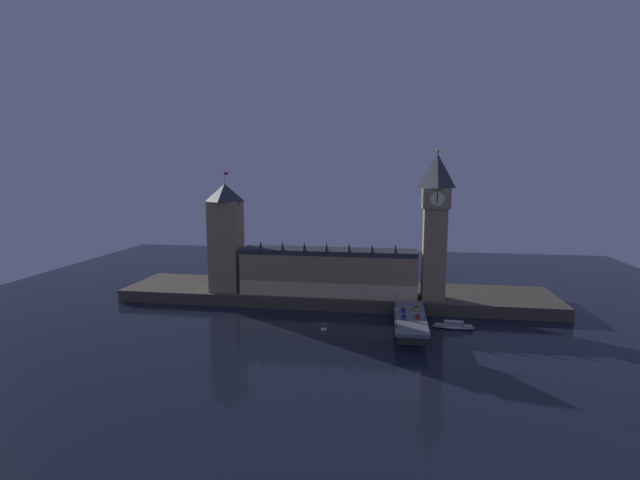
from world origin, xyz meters
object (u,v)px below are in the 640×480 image
(pedestrian_near_rail, at_px, (397,325))
(street_lamp_near, at_px, (396,315))
(car_northbound_lead, at_px, (403,310))
(street_lamp_far, at_px, (396,296))
(pedestrian_mid_walk, at_px, (425,317))
(car_northbound_trail, at_px, (404,317))
(clock_tower, at_px, (435,222))
(car_southbound_trail, at_px, (416,308))
(boat_downstream, at_px, (454,326))
(car_southbound_lead, at_px, (418,316))
(victoria_tower, at_px, (226,237))
(pedestrian_far_rail, at_px, (396,307))

(pedestrian_near_rail, bearing_deg, street_lamp_near, 108.41)
(car_northbound_lead, distance_m, street_lamp_far, 10.50)
(pedestrian_mid_walk, distance_m, street_lamp_far, 22.04)
(car_northbound_trail, xyz_separation_m, pedestrian_mid_walk, (8.51, 0.53, 0.33))
(street_lamp_far, bearing_deg, pedestrian_near_rail, -89.25)
(car_northbound_lead, distance_m, pedestrian_mid_walk, 12.40)
(car_northbound_lead, relative_size, pedestrian_mid_walk, 2.09)
(clock_tower, height_order, car_southbound_trail, clock_tower)
(clock_tower, xyz_separation_m, boat_downstream, (6.99, -25.04, -42.12))
(street_lamp_near, bearing_deg, pedestrian_mid_walk, 43.35)
(boat_downstream, bearing_deg, car_southbound_lead, -150.00)
(clock_tower, bearing_deg, car_southbound_lead, -104.47)
(car_northbound_lead, distance_m, boat_downstream, 22.49)
(street_lamp_near, distance_m, boat_downstream, 34.34)
(pedestrian_near_rail, xyz_separation_m, boat_downstream, (24.32, 22.69, -6.60))
(car_southbound_trail, relative_size, pedestrian_mid_walk, 2.22)
(car_southbound_lead, bearing_deg, pedestrian_mid_walk, -24.16)
(pedestrian_near_rail, distance_m, pedestrian_mid_walk, 16.73)
(car_northbound_lead, relative_size, car_southbound_lead, 1.00)
(boat_downstream, bearing_deg, street_lamp_far, 162.18)
(victoria_tower, relative_size, pedestrian_far_rail, 35.90)
(street_lamp_near, height_order, street_lamp_far, street_lamp_near)
(pedestrian_far_rail, xyz_separation_m, boat_downstream, (24.32, -1.65, -6.66))
(victoria_tower, relative_size, street_lamp_far, 8.86)
(clock_tower, bearing_deg, victoria_tower, 178.88)
(pedestrian_near_rail, distance_m, pedestrian_far_rail, 24.34)
(pedestrian_mid_walk, bearing_deg, car_southbound_lead, 155.84)
(pedestrian_far_rail, xyz_separation_m, street_lamp_far, (-0.40, 6.30, 3.39))
(clock_tower, height_order, car_northbound_trail, clock_tower)
(car_southbound_trail, distance_m, pedestrian_near_rail, 26.87)
(clock_tower, height_order, pedestrian_near_rail, clock_tower)
(car_northbound_lead, height_order, car_southbound_trail, car_northbound_lead)
(car_southbound_lead, distance_m, boat_downstream, 19.35)
(car_northbound_lead, xyz_separation_m, car_southbound_lead, (5.67, -7.74, -0.09))
(pedestrian_mid_walk, height_order, boat_downstream, pedestrian_mid_walk)
(car_northbound_trail, bearing_deg, victoria_tower, 156.94)
(victoria_tower, bearing_deg, car_southbound_lead, -20.87)
(victoria_tower, distance_m, car_northbound_lead, 97.17)
(car_northbound_trail, bearing_deg, car_southbound_trail, 67.55)
(car_northbound_trail, height_order, pedestrian_far_rail, pedestrian_far_rail)
(pedestrian_mid_walk, bearing_deg, car_southbound_trail, 102.13)
(victoria_tower, xyz_separation_m, car_southbound_lead, (94.95, -36.20, -25.82))
(victoria_tower, bearing_deg, clock_tower, -1.12)
(car_southbound_trail, height_order, boat_downstream, car_southbound_trail)
(car_southbound_trail, bearing_deg, victoria_tower, 165.66)
(clock_tower, relative_size, car_northbound_lead, 18.31)
(pedestrian_mid_walk, xyz_separation_m, pedestrian_far_rail, (-11.35, 12.05, -0.09))
(car_northbound_lead, height_order, street_lamp_far, street_lamp_far)
(victoria_tower, distance_m, car_southbound_trail, 101.35)
(victoria_tower, bearing_deg, pedestrian_near_rail, -29.93)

